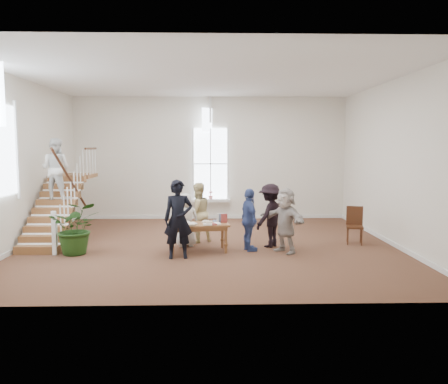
{
  "coord_description": "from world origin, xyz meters",
  "views": [
    {
      "loc": [
        0.08,
        -11.71,
        2.7
      ],
      "look_at": [
        0.39,
        0.4,
        1.42
      ],
      "focal_mm": 35.0,
      "sensor_mm": 36.0,
      "label": 1
    }
  ],
  "objects_px": {
    "elderly_woman": "(186,220)",
    "floor_plant": "(76,228)",
    "side_chair": "(355,223)",
    "woman_cluster_a": "(249,220)",
    "police_officer": "(178,219)",
    "library_table": "(198,227)",
    "person_yellow": "(198,213)",
    "woman_cluster_c": "(285,220)",
    "woman_cluster_b": "(270,215)"
  },
  "relations": [
    {
      "from": "police_officer",
      "to": "woman_cluster_c",
      "type": "distance_m",
      "value": 2.72
    },
    {
      "from": "elderly_woman",
      "to": "woman_cluster_c",
      "type": "distance_m",
      "value": 2.68
    },
    {
      "from": "police_officer",
      "to": "woman_cluster_c",
      "type": "bearing_deg",
      "value": 4.3
    },
    {
      "from": "library_table",
      "to": "police_officer",
      "type": "relative_size",
      "value": 0.86
    },
    {
      "from": "woman_cluster_c",
      "to": "floor_plant",
      "type": "bearing_deg",
      "value": -122.79
    },
    {
      "from": "library_table",
      "to": "woman_cluster_b",
      "type": "bearing_deg",
      "value": 7.18
    },
    {
      "from": "woman_cluster_a",
      "to": "woman_cluster_b",
      "type": "height_order",
      "value": "woman_cluster_b"
    },
    {
      "from": "person_yellow",
      "to": "woman_cluster_b",
      "type": "height_order",
      "value": "woman_cluster_b"
    },
    {
      "from": "floor_plant",
      "to": "library_table",
      "type": "bearing_deg",
      "value": 3.37
    },
    {
      "from": "police_officer",
      "to": "woman_cluster_a",
      "type": "bearing_deg",
      "value": 15.22
    },
    {
      "from": "person_yellow",
      "to": "floor_plant",
      "type": "height_order",
      "value": "person_yellow"
    },
    {
      "from": "woman_cluster_a",
      "to": "woman_cluster_c",
      "type": "bearing_deg",
      "value": -117.21
    },
    {
      "from": "woman_cluster_c",
      "to": "floor_plant",
      "type": "distance_m",
      "value": 5.26
    },
    {
      "from": "woman_cluster_c",
      "to": "side_chair",
      "type": "distance_m",
      "value": 2.34
    },
    {
      "from": "library_table",
      "to": "person_yellow",
      "type": "height_order",
      "value": "person_yellow"
    },
    {
      "from": "woman_cluster_a",
      "to": "floor_plant",
      "type": "xyz_separation_m",
      "value": [
        -4.36,
        -0.23,
        -0.14
      ]
    },
    {
      "from": "woman_cluster_b",
      "to": "side_chair",
      "type": "height_order",
      "value": "woman_cluster_b"
    },
    {
      "from": "library_table",
      "to": "person_yellow",
      "type": "distance_m",
      "value": 1.13
    },
    {
      "from": "side_chair",
      "to": "person_yellow",
      "type": "bearing_deg",
      "value": -168.94
    },
    {
      "from": "woman_cluster_a",
      "to": "woman_cluster_c",
      "type": "xyz_separation_m",
      "value": [
        0.9,
        -0.2,
        0.02
      ]
    },
    {
      "from": "person_yellow",
      "to": "woman_cluster_c",
      "type": "relative_size",
      "value": 1.02
    },
    {
      "from": "police_officer",
      "to": "side_chair",
      "type": "distance_m",
      "value": 5.01
    },
    {
      "from": "elderly_woman",
      "to": "woman_cluster_b",
      "type": "xyz_separation_m",
      "value": [
        2.27,
        -0.11,
        0.13
      ]
    },
    {
      "from": "library_table",
      "to": "woman_cluster_b",
      "type": "distance_m",
      "value": 2.0
    },
    {
      "from": "library_table",
      "to": "floor_plant",
      "type": "xyz_separation_m",
      "value": [
        -3.04,
        -0.18,
        0.02
      ]
    },
    {
      "from": "side_chair",
      "to": "police_officer",
      "type": "bearing_deg",
      "value": -148.2
    },
    {
      "from": "woman_cluster_a",
      "to": "library_table",
      "type": "bearing_deg",
      "value": 77.57
    },
    {
      "from": "elderly_woman",
      "to": "side_chair",
      "type": "distance_m",
      "value": 4.68
    },
    {
      "from": "elderly_woman",
      "to": "side_chair",
      "type": "xyz_separation_m",
      "value": [
        4.67,
        0.24,
        -0.15
      ]
    },
    {
      "from": "woman_cluster_a",
      "to": "police_officer",
      "type": "bearing_deg",
      "value": 96.72
    },
    {
      "from": "police_officer",
      "to": "floor_plant",
      "type": "distance_m",
      "value": 2.64
    },
    {
      "from": "library_table",
      "to": "woman_cluster_b",
      "type": "xyz_separation_m",
      "value": [
        1.92,
        0.5,
        0.21
      ]
    },
    {
      "from": "elderly_woman",
      "to": "police_officer",
      "type": "bearing_deg",
      "value": 74.26
    },
    {
      "from": "person_yellow",
      "to": "woman_cluster_a",
      "type": "height_order",
      "value": "person_yellow"
    },
    {
      "from": "woman_cluster_b",
      "to": "side_chair",
      "type": "bearing_deg",
      "value": 138.28
    },
    {
      "from": "elderly_woman",
      "to": "woman_cluster_a",
      "type": "xyz_separation_m",
      "value": [
        1.67,
        -0.56,
        0.08
      ]
    },
    {
      "from": "woman_cluster_a",
      "to": "woman_cluster_b",
      "type": "xyz_separation_m",
      "value": [
        0.6,
        0.45,
        0.04
      ]
    },
    {
      "from": "library_table",
      "to": "side_chair",
      "type": "relative_size",
      "value": 1.59
    },
    {
      "from": "person_yellow",
      "to": "library_table",
      "type": "bearing_deg",
      "value": 61.14
    },
    {
      "from": "person_yellow",
      "to": "side_chair",
      "type": "relative_size",
      "value": 1.63
    },
    {
      "from": "police_officer",
      "to": "woman_cluster_b",
      "type": "relative_size",
      "value": 1.12
    },
    {
      "from": "library_table",
      "to": "elderly_woman",
      "type": "height_order",
      "value": "elderly_woman"
    },
    {
      "from": "person_yellow",
      "to": "elderly_woman",
      "type": "bearing_deg",
      "value": 27.63
    },
    {
      "from": "side_chair",
      "to": "elderly_woman",
      "type": "bearing_deg",
      "value": -162.6
    },
    {
      "from": "side_chair",
      "to": "woman_cluster_a",
      "type": "bearing_deg",
      "value": -150.7
    },
    {
      "from": "person_yellow",
      "to": "woman_cluster_c",
      "type": "distance_m",
      "value": 2.59
    },
    {
      "from": "library_table",
      "to": "woman_cluster_c",
      "type": "bearing_deg",
      "value": -11.28
    },
    {
      "from": "elderly_woman",
      "to": "woman_cluster_c",
      "type": "bearing_deg",
      "value": 152.43
    },
    {
      "from": "elderly_woman",
      "to": "woman_cluster_c",
      "type": "xyz_separation_m",
      "value": [
        2.57,
        -0.76,
        0.1
      ]
    },
    {
      "from": "elderly_woman",
      "to": "floor_plant",
      "type": "height_order",
      "value": "elderly_woman"
    }
  ]
}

